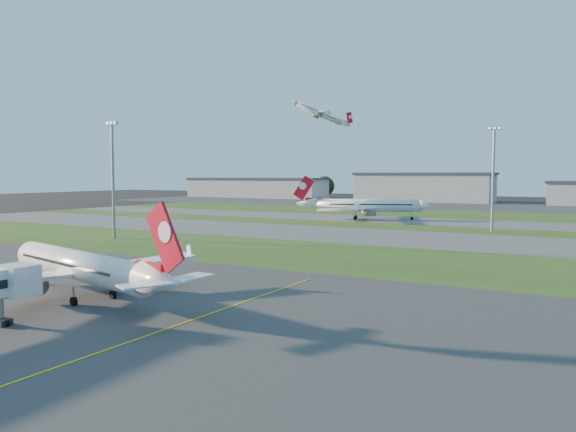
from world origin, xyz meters
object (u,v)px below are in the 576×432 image
Objects in this scene: airliner_parked at (81,267)px; light_mast_centre at (493,172)px; airliner_taxiing at (366,206)px; light_mast_west at (113,172)px.

airliner_parked is 1.27× the size of light_mast_centre.
airliner_taxiing is 83.24m from light_mast_west.
light_mast_west is at bearing 48.68° from airliner_taxiing.
light_mast_centre reaches higher than airliner_parked.
light_mast_west reaches higher than airliner_parked.
airliner_taxiing is at bearing 69.95° from light_mast_west.
light_mast_centre is (41.70, -21.57, 10.47)m from airliner_taxiing.
airliner_parked is at bearing -105.14° from light_mast_centre.
airliner_parked is 0.87× the size of airliner_taxiing.
airliner_taxiing is 1.46× the size of light_mast_centre.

